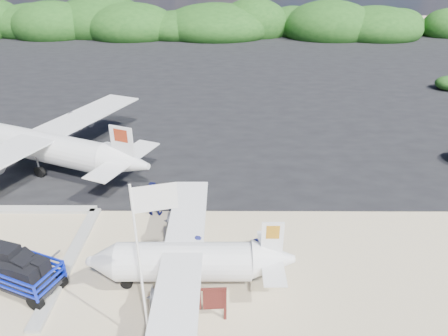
# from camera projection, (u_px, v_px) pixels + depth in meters

# --- Properties ---
(ground) EXTENTS (160.00, 160.00, 0.00)m
(ground) POSITION_uv_depth(u_px,v_px,m) (180.00, 288.00, 14.42)
(ground) COLOR beige
(asphalt_apron) EXTENTS (90.00, 50.00, 0.04)m
(asphalt_apron) POSITION_uv_depth(u_px,v_px,m) (210.00, 75.00, 41.02)
(asphalt_apron) COLOR #B2B2B2
(asphalt_apron) RESTS_ON ground
(vegetation_band) EXTENTS (124.00, 8.00, 4.40)m
(vegetation_band) POSITION_uv_depth(u_px,v_px,m) (215.00, 35.00, 63.18)
(vegetation_band) COLOR #B2B2B2
(vegetation_band) RESTS_ON ground
(baggage_cart) EXTENTS (3.28, 2.59, 1.44)m
(baggage_cart) POSITION_uv_depth(u_px,v_px,m) (28.00, 289.00, 14.38)
(baggage_cart) COLOR #0E24D4
(baggage_cart) RESTS_ON ground
(signboard) EXTENTS (1.70, 0.24, 1.39)m
(signboard) POSITION_uv_depth(u_px,v_px,m) (203.00, 319.00, 13.18)
(signboard) COLOR #501B17
(signboard) RESTS_ON ground
(crew_a) EXTENTS (0.80, 0.67, 1.88)m
(crew_a) POSITION_uv_depth(u_px,v_px,m) (198.00, 257.00, 14.54)
(crew_a) COLOR navy
(crew_a) RESTS_ON ground
(crew_b) EXTENTS (0.82, 0.64, 1.67)m
(crew_b) POSITION_uv_depth(u_px,v_px,m) (152.00, 198.00, 18.31)
(crew_b) COLOR navy
(crew_b) RESTS_ON ground
(crew_c) EXTENTS (1.05, 0.68, 1.65)m
(crew_c) POSITION_uv_depth(u_px,v_px,m) (256.00, 257.00, 14.69)
(crew_c) COLOR navy
(crew_c) RESTS_ON ground
(aircraft_large) EXTENTS (19.28, 19.28, 4.42)m
(aircraft_large) POSITION_uv_depth(u_px,v_px,m) (409.00, 90.00, 36.49)
(aircraft_large) COLOR #B2B2B2
(aircraft_large) RESTS_ON ground
(aircraft_small) EXTENTS (7.60, 7.60, 2.72)m
(aircraft_small) POSITION_uv_depth(u_px,v_px,m) (126.00, 58.00, 48.12)
(aircraft_small) COLOR #B2B2B2
(aircraft_small) RESTS_ON ground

